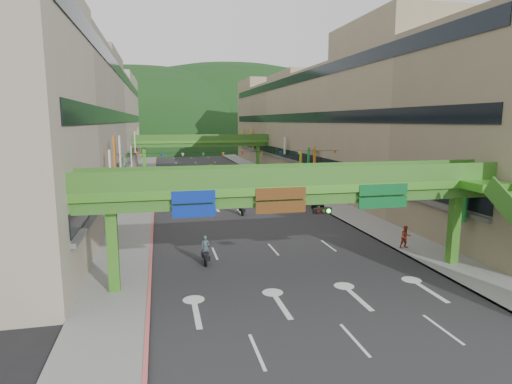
% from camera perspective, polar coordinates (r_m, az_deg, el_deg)
% --- Properties ---
extents(ground, '(320.00, 320.00, 0.00)m').
position_cam_1_polar(ground, '(22.41, 10.68, -16.44)').
color(ground, black).
rests_on(ground, ground).
extents(road_slab, '(18.00, 140.00, 0.02)m').
position_cam_1_polar(road_slab, '(69.60, -5.84, 1.40)').
color(road_slab, '#28282B').
rests_on(road_slab, ground).
extents(sidewalk_left, '(4.00, 140.00, 0.15)m').
position_cam_1_polar(sidewalk_left, '(69.15, -14.93, 1.13)').
color(sidewalk_left, gray).
rests_on(sidewalk_left, ground).
extents(sidewalk_right, '(4.00, 140.00, 0.15)m').
position_cam_1_polar(sidewalk_right, '(71.73, 2.91, 1.73)').
color(sidewalk_right, gray).
rests_on(sidewalk_right, ground).
extents(curb_left, '(0.20, 140.00, 0.18)m').
position_cam_1_polar(curb_left, '(69.10, -13.36, 1.20)').
color(curb_left, '#CC5959').
rests_on(curb_left, ground).
extents(curb_right, '(0.20, 140.00, 0.18)m').
position_cam_1_polar(curb_right, '(71.24, 1.44, 1.70)').
color(curb_right, gray).
rests_on(curb_right, ground).
extents(building_row_left, '(12.80, 95.00, 19.00)m').
position_cam_1_polar(building_row_left, '(69.24, -21.91, 8.58)').
color(building_row_left, '#9E937F').
rests_on(building_row_left, ground).
extents(building_row_right, '(12.80, 95.00, 19.00)m').
position_cam_1_polar(building_row_right, '(73.62, 9.00, 9.15)').
color(building_row_right, gray).
rests_on(building_row_right, ground).
extents(overpass_near, '(28.00, 12.27, 7.10)m').
position_cam_1_polar(overpass_near, '(25.91, 8.22, -0.69)').
color(overpass_near, '#4C9E2D').
rests_on(overpass_near, ground).
extents(overpass_far, '(28.00, 2.20, 7.10)m').
position_cam_1_polar(overpass_far, '(83.94, -7.17, 6.45)').
color(overpass_far, '#4C9E2D').
rests_on(overpass_far, ground).
extents(hill_left, '(168.00, 140.00, 112.00)m').
position_cam_1_polar(hill_left, '(178.81, -15.01, 6.04)').
color(hill_left, '#1C4419').
rests_on(hill_left, ground).
extents(hill_right, '(208.00, 176.00, 128.00)m').
position_cam_1_polar(hill_right, '(201.42, -3.29, 6.70)').
color(hill_right, '#1C4419').
rests_on(hill_right, ground).
extents(bunting_string, '(26.00, 0.36, 0.47)m').
position_cam_1_polar(bunting_string, '(49.26, -3.10, 5.07)').
color(bunting_string, black).
rests_on(bunting_string, ground).
extents(scooter_rider_near, '(0.66, 1.60, 1.99)m').
position_cam_1_polar(scooter_rider_near, '(29.78, -6.74, -7.80)').
color(scooter_rider_near, black).
rests_on(scooter_rider_near, ground).
extents(scooter_rider_mid, '(0.93, 1.60, 2.13)m').
position_cam_1_polar(scooter_rider_mid, '(44.69, -1.88, -1.66)').
color(scooter_rider_mid, black).
rests_on(scooter_rider_mid, ground).
extents(scooter_rider_left, '(0.88, 1.60, 1.83)m').
position_cam_1_polar(scooter_rider_left, '(48.88, -6.70, -1.00)').
color(scooter_rider_left, gray).
rests_on(scooter_rider_left, ground).
extents(scooter_rider_far, '(0.82, 1.60, 1.99)m').
position_cam_1_polar(scooter_rider_far, '(62.50, -4.95, 1.41)').
color(scooter_rider_far, '#911607').
rests_on(scooter_rider_far, ground).
extents(parked_scooter_row, '(1.60, 9.41, 1.08)m').
position_cam_1_polar(parked_scooter_row, '(52.16, 6.53, -0.76)').
color(parked_scooter_row, black).
rests_on(parked_scooter_row, ground).
extents(car_silver, '(1.92, 4.43, 1.42)m').
position_cam_1_polar(car_silver, '(70.47, -7.85, 2.03)').
color(car_silver, '#A09FA7').
rests_on(car_silver, ground).
extents(car_yellow, '(2.02, 4.13, 1.36)m').
position_cam_1_polar(car_yellow, '(84.51, -5.95, 3.28)').
color(car_yellow, gold).
rests_on(car_yellow, ground).
extents(pedestrian_red, '(0.88, 0.71, 1.75)m').
position_cam_1_polar(pedestrian_red, '(34.60, 19.32, -5.91)').
color(pedestrian_red, '#AE3F28').
rests_on(pedestrian_red, ground).
extents(pedestrian_dark, '(1.08, 0.46, 1.84)m').
position_cam_1_polar(pedestrian_dark, '(52.51, 10.35, -0.34)').
color(pedestrian_dark, black).
rests_on(pedestrian_dark, ground).
extents(pedestrian_blue, '(0.98, 0.76, 1.85)m').
position_cam_1_polar(pedestrian_blue, '(62.40, 6.14, 1.31)').
color(pedestrian_blue, '#303F4C').
rests_on(pedestrian_blue, ground).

